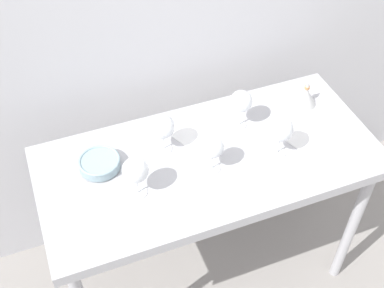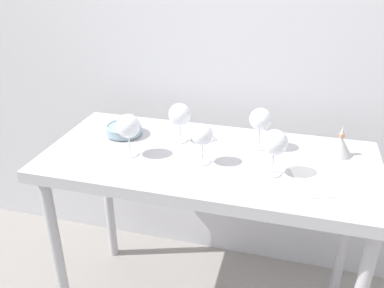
{
  "view_description": "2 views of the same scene",
  "coord_description": "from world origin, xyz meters",
  "px_view_note": "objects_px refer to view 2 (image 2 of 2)",
  "views": [
    {
      "loc": [
        -0.56,
        -1.27,
        2.4
      ],
      "look_at": [
        -0.06,
        0.03,
        0.96
      ],
      "focal_mm": 46.8,
      "sensor_mm": 36.0,
      "label": 1
    },
    {
      "loc": [
        0.33,
        -1.48,
        1.71
      ],
      "look_at": [
        -0.07,
        -0.01,
        0.95
      ],
      "focal_mm": 38.04,
      "sensor_mm": 36.0,
      "label": 2
    }
  ],
  "objects_px": {
    "wine_glass_near_left": "(128,127)",
    "tasting_bowl": "(124,129)",
    "tasting_sheet_upper": "(317,179)",
    "decanter_funnel": "(340,145)",
    "wine_glass_far_left": "(180,115)",
    "wine_glass_far_right": "(260,120)",
    "wine_glass_near_right": "(275,143)",
    "wine_glass_near_center": "(202,136)",
    "tasting_sheet_lower": "(218,143)"
  },
  "relations": [
    {
      "from": "wine_glass_near_center",
      "to": "tasting_sheet_upper",
      "type": "bearing_deg",
      "value": -2.15
    },
    {
      "from": "wine_glass_near_center",
      "to": "tasting_sheet_upper",
      "type": "xyz_separation_m",
      "value": [
        0.45,
        -0.02,
        -0.12
      ]
    },
    {
      "from": "tasting_sheet_lower",
      "to": "tasting_bowl",
      "type": "height_order",
      "value": "tasting_bowl"
    },
    {
      "from": "wine_glass_far_right",
      "to": "tasting_bowl",
      "type": "bearing_deg",
      "value": -177.58
    },
    {
      "from": "wine_glass_far_right",
      "to": "wine_glass_far_left",
      "type": "xyz_separation_m",
      "value": [
        -0.35,
        -0.02,
        -0.01
      ]
    },
    {
      "from": "tasting_sheet_lower",
      "to": "tasting_bowl",
      "type": "distance_m",
      "value": 0.44
    },
    {
      "from": "wine_glass_far_right",
      "to": "wine_glass_near_center",
      "type": "distance_m",
      "value": 0.28
    },
    {
      "from": "tasting_sheet_lower",
      "to": "tasting_bowl",
      "type": "bearing_deg",
      "value": 159.71
    },
    {
      "from": "wine_glass_near_left",
      "to": "tasting_bowl",
      "type": "bearing_deg",
      "value": 120.47
    },
    {
      "from": "wine_glass_near_right",
      "to": "tasting_sheet_upper",
      "type": "relative_size",
      "value": 0.74
    },
    {
      "from": "tasting_sheet_lower",
      "to": "wine_glass_near_left",
      "type": "bearing_deg",
      "value": -172.5
    },
    {
      "from": "wine_glass_far_left",
      "to": "decanter_funnel",
      "type": "height_order",
      "value": "wine_glass_far_left"
    },
    {
      "from": "wine_glass_far_right",
      "to": "decanter_funnel",
      "type": "distance_m",
      "value": 0.35
    },
    {
      "from": "wine_glass_near_left",
      "to": "tasting_sheet_upper",
      "type": "bearing_deg",
      "value": -0.28
    },
    {
      "from": "tasting_bowl",
      "to": "wine_glass_near_left",
      "type": "bearing_deg",
      "value": -59.53
    },
    {
      "from": "wine_glass_far_right",
      "to": "wine_glass_near_left",
      "type": "distance_m",
      "value": 0.56
    },
    {
      "from": "decanter_funnel",
      "to": "wine_glass_near_center",
      "type": "bearing_deg",
      "value": -158.34
    },
    {
      "from": "wine_glass_far_right",
      "to": "wine_glass_near_center",
      "type": "relative_size",
      "value": 1.09
    },
    {
      "from": "wine_glass_near_right",
      "to": "tasting_bowl",
      "type": "relative_size",
      "value": 1.1
    },
    {
      "from": "wine_glass_near_right",
      "to": "wine_glass_far_left",
      "type": "bearing_deg",
      "value": 156.43
    },
    {
      "from": "wine_glass_far_left",
      "to": "tasting_sheet_lower",
      "type": "bearing_deg",
      "value": 7.3
    },
    {
      "from": "wine_glass_near_left",
      "to": "tasting_sheet_lower",
      "type": "height_order",
      "value": "wine_glass_near_left"
    },
    {
      "from": "wine_glass_far_right",
      "to": "wine_glass_near_center",
      "type": "xyz_separation_m",
      "value": [
        -0.21,
        -0.19,
        -0.01
      ]
    },
    {
      "from": "wine_glass_near_left",
      "to": "tasting_bowl",
      "type": "distance_m",
      "value": 0.23
    },
    {
      "from": "wine_glass_near_right",
      "to": "decanter_funnel",
      "type": "xyz_separation_m",
      "value": [
        0.26,
        0.23,
        -0.09
      ]
    },
    {
      "from": "wine_glass_near_right",
      "to": "wine_glass_far_right",
      "type": "bearing_deg",
      "value": 110.58
    },
    {
      "from": "wine_glass_far_right",
      "to": "wine_glass_near_left",
      "type": "xyz_separation_m",
      "value": [
        -0.52,
        -0.2,
        -0.01
      ]
    },
    {
      "from": "wine_glass_near_left",
      "to": "wine_glass_near_right",
      "type": "distance_m",
      "value": 0.6
    },
    {
      "from": "wine_glass_near_center",
      "to": "decanter_funnel",
      "type": "height_order",
      "value": "wine_glass_near_center"
    },
    {
      "from": "wine_glass_far_right",
      "to": "decanter_funnel",
      "type": "height_order",
      "value": "wine_glass_far_right"
    },
    {
      "from": "wine_glass_far_right",
      "to": "wine_glass_near_left",
      "type": "height_order",
      "value": "wine_glass_far_right"
    },
    {
      "from": "wine_glass_far_left",
      "to": "tasting_sheet_upper",
      "type": "height_order",
      "value": "wine_glass_far_left"
    },
    {
      "from": "wine_glass_near_right",
      "to": "tasting_sheet_lower",
      "type": "xyz_separation_m",
      "value": [
        -0.26,
        0.21,
        -0.13
      ]
    },
    {
      "from": "wine_glass_near_right",
      "to": "tasting_sheet_upper",
      "type": "bearing_deg",
      "value": -0.23
    },
    {
      "from": "wine_glass_near_right",
      "to": "tasting_sheet_upper",
      "type": "xyz_separation_m",
      "value": [
        0.17,
        -0.0,
        -0.13
      ]
    },
    {
      "from": "wine_glass_far_left",
      "to": "wine_glass_near_right",
      "type": "bearing_deg",
      "value": -23.57
    },
    {
      "from": "wine_glass_near_left",
      "to": "tasting_bowl",
      "type": "relative_size",
      "value": 1.09
    },
    {
      "from": "tasting_sheet_upper",
      "to": "decanter_funnel",
      "type": "bearing_deg",
      "value": 47.6
    },
    {
      "from": "wine_glass_far_left",
      "to": "wine_glass_near_right",
      "type": "distance_m",
      "value": 0.47
    },
    {
      "from": "wine_glass_near_right",
      "to": "tasting_sheet_lower",
      "type": "relative_size",
      "value": 0.77
    },
    {
      "from": "wine_glass_near_left",
      "to": "wine_glass_far_right",
      "type": "bearing_deg",
      "value": 21.45
    },
    {
      "from": "wine_glass_far_left",
      "to": "wine_glass_near_right",
      "type": "relative_size",
      "value": 0.97
    },
    {
      "from": "tasting_sheet_upper",
      "to": "decanter_funnel",
      "type": "distance_m",
      "value": 0.25
    },
    {
      "from": "wine_glass_far_right",
      "to": "tasting_bowl",
      "type": "relative_size",
      "value": 1.11
    },
    {
      "from": "wine_glass_far_right",
      "to": "wine_glass_near_right",
      "type": "xyz_separation_m",
      "value": [
        0.08,
        -0.21,
        -0.0
      ]
    },
    {
      "from": "wine_glass_far_left",
      "to": "tasting_bowl",
      "type": "relative_size",
      "value": 1.07
    },
    {
      "from": "wine_glass_near_right",
      "to": "tasting_bowl",
      "type": "bearing_deg",
      "value": 165.55
    },
    {
      "from": "wine_glass_far_right",
      "to": "wine_glass_near_right",
      "type": "height_order",
      "value": "same"
    },
    {
      "from": "wine_glass_far_right",
      "to": "tasting_sheet_lower",
      "type": "relative_size",
      "value": 0.77
    },
    {
      "from": "wine_glass_near_center",
      "to": "tasting_sheet_lower",
      "type": "xyz_separation_m",
      "value": [
        0.02,
        0.19,
        -0.12
      ]
    }
  ]
}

